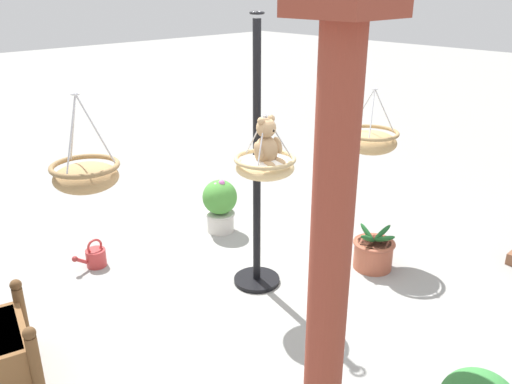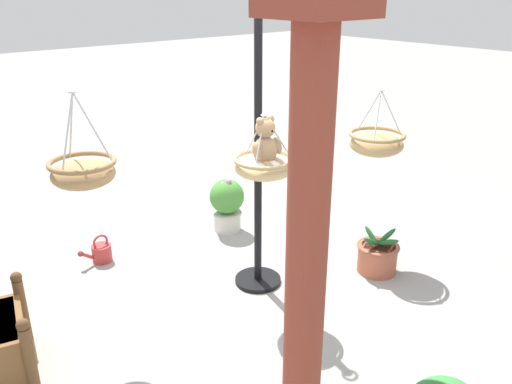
% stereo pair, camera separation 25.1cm
% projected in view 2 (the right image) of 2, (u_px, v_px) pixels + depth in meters
% --- Properties ---
extents(ground_plane, '(40.00, 40.00, 0.00)m').
position_uv_depth(ground_plane, '(251.00, 287.00, 4.95)').
color(ground_plane, gray).
extents(display_pole_central, '(0.44, 0.44, 2.48)m').
position_uv_depth(display_pole_central, '(258.00, 208.00, 4.76)').
color(display_pole_central, black).
rests_on(display_pole_central, ground).
extents(hanging_basket_with_teddy, '(0.51, 0.51, 0.53)m').
position_uv_depth(hanging_basket_with_teddy, '(264.00, 166.00, 4.30)').
color(hanging_basket_with_teddy, tan).
extents(teddy_bear, '(0.29, 0.26, 0.42)m').
position_uv_depth(teddy_bear, '(266.00, 145.00, 4.22)').
color(teddy_bear, tan).
extents(hanging_basket_left_high, '(0.55, 0.55, 0.65)m').
position_uv_depth(hanging_basket_left_high, '(377.00, 143.00, 5.11)').
color(hanging_basket_left_high, tan).
extents(hanging_basket_right_low, '(0.48, 0.48, 0.69)m').
position_uv_depth(hanging_basket_right_low, '(83.00, 172.00, 3.73)').
color(hanging_basket_right_low, '#A37F51').
extents(greenhouse_pillar_right, '(0.39, 0.39, 2.66)m').
position_uv_depth(greenhouse_pillar_right, '(305.00, 288.00, 2.59)').
color(greenhouse_pillar_right, brown).
rests_on(greenhouse_pillar_right, ground).
extents(potted_plant_bushy_green, '(0.39, 0.39, 0.65)m').
position_uv_depth(potted_plant_bushy_green, '(227.00, 203.00, 5.98)').
color(potted_plant_bushy_green, beige).
rests_on(potted_plant_bushy_green, ground).
extents(potted_plant_small_succulent, '(0.45, 0.44, 0.44)m').
position_uv_depth(potted_plant_small_succulent, '(377.00, 255.00, 5.17)').
color(potted_plant_small_succulent, '#AD563D').
rests_on(potted_plant_small_succulent, ground).
extents(watering_can, '(0.35, 0.20, 0.30)m').
position_uv_depth(watering_can, '(101.00, 252.00, 5.38)').
color(watering_can, '#B23333').
rests_on(watering_can, ground).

